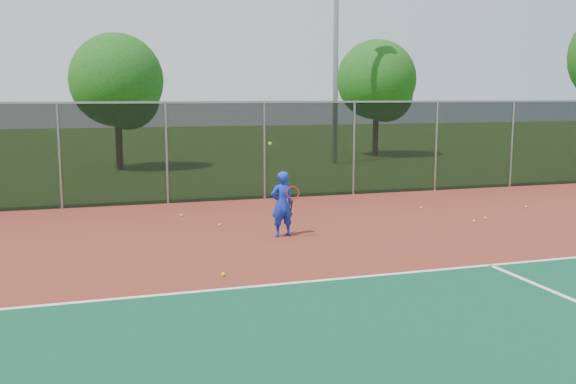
# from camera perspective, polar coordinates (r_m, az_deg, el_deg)

# --- Properties ---
(ground) EXTENTS (120.00, 120.00, 0.00)m
(ground) POSITION_cam_1_polar(r_m,az_deg,el_deg) (9.40, 17.89, -11.89)
(ground) COLOR #2C4E16
(ground) RESTS_ON ground
(court_apron) EXTENTS (30.00, 20.00, 0.02)m
(court_apron) POSITION_cam_1_polar(r_m,az_deg,el_deg) (10.99, 11.85, -8.59)
(court_apron) COLOR maroon
(court_apron) RESTS_ON ground
(fence_back) EXTENTS (30.00, 0.06, 3.03)m
(fence_back) POSITION_cam_1_polar(r_m,az_deg,el_deg) (19.90, -2.12, 3.81)
(fence_back) COLOR black
(fence_back) RESTS_ON court_apron
(tennis_player) EXTENTS (0.60, 0.63, 2.16)m
(tennis_player) POSITION_cam_1_polar(r_m,az_deg,el_deg) (14.61, -0.53, -1.05)
(tennis_player) COLOR #152FCA
(tennis_player) RESTS_ON court_apron
(practice_ball_0) EXTENTS (0.07, 0.07, 0.07)m
(practice_ball_0) POSITION_cam_1_polar(r_m,az_deg,el_deg) (15.94, -6.12, -2.92)
(practice_ball_0) COLOR #D5EA1B
(practice_ball_0) RESTS_ON court_apron
(practice_ball_1) EXTENTS (0.07, 0.07, 0.07)m
(practice_ball_1) POSITION_cam_1_polar(r_m,az_deg,el_deg) (11.61, -5.77, -7.28)
(practice_ball_1) COLOR #D5EA1B
(practice_ball_1) RESTS_ON court_apron
(practice_ball_2) EXTENTS (0.07, 0.07, 0.07)m
(practice_ball_2) POSITION_cam_1_polar(r_m,az_deg,el_deg) (17.02, 16.20, -2.48)
(practice_ball_2) COLOR #D5EA1B
(practice_ball_2) RESTS_ON court_apron
(practice_ball_3) EXTENTS (0.07, 0.07, 0.07)m
(practice_ball_3) POSITION_cam_1_polar(r_m,az_deg,el_deg) (19.62, 20.41, -1.24)
(practice_ball_3) COLOR #D5EA1B
(practice_ball_3) RESTS_ON court_apron
(practice_ball_4) EXTENTS (0.07, 0.07, 0.07)m
(practice_ball_4) POSITION_cam_1_polar(r_m,az_deg,el_deg) (17.36, -9.47, -2.04)
(practice_ball_4) COLOR #D5EA1B
(practice_ball_4) RESTS_ON court_apron
(practice_ball_5) EXTENTS (0.07, 0.07, 0.07)m
(practice_ball_5) POSITION_cam_1_polar(r_m,az_deg,el_deg) (18.64, 11.72, -1.37)
(practice_ball_5) COLOR #D5EA1B
(practice_ball_5) RESTS_ON court_apron
(practice_ball_7) EXTENTS (0.07, 0.07, 0.07)m
(practice_ball_7) POSITION_cam_1_polar(r_m,az_deg,el_deg) (17.50, 17.12, -2.22)
(practice_ball_7) COLOR #D5EA1B
(practice_ball_7) RESTS_ON court_apron
(floodlight_n) EXTENTS (0.90, 0.40, 11.70)m
(floodlight_n) POSITION_cam_1_polar(r_m,az_deg,el_deg) (30.67, 4.30, 14.93)
(floodlight_n) COLOR gray
(floodlight_n) RESTS_ON ground
(tree_back_left) EXTENTS (4.00, 4.00, 5.87)m
(tree_back_left) POSITION_cam_1_polar(r_m,az_deg,el_deg) (28.75, -14.77, 9.23)
(tree_back_left) COLOR #3C2516
(tree_back_left) RESTS_ON ground
(tree_back_mid) EXTENTS (4.17, 4.17, 6.12)m
(tree_back_mid) POSITION_cam_1_polar(r_m,az_deg,el_deg) (34.43, 8.07, 9.54)
(tree_back_mid) COLOR #3C2516
(tree_back_mid) RESTS_ON ground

